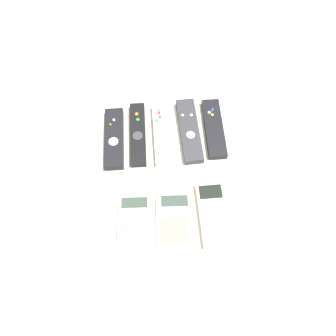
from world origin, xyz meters
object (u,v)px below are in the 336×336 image
remote_4 (214,128)px  calculator_0 (135,220)px  remote_0 (114,138)px  calculator_1 (175,218)px  remote_1 (138,134)px  remote_3 (189,130)px  remote_2 (163,134)px  calculator_2 (213,214)px

remote_4 → calculator_0: remote_4 is taller
remote_0 → calculator_1: 0.27m
remote_0 → remote_4: (0.27, 0.01, -0.00)m
remote_1 → remote_3: remote_3 is taller
remote_1 → remote_3: bearing=0.7°
remote_2 → calculator_0: 0.25m
remote_4 → remote_2: bearing=-176.2°
remote_1 → remote_4: same height
remote_0 → remote_4: 0.27m
calculator_0 → calculator_1: (0.10, -0.00, -0.00)m
remote_0 → remote_2: (0.13, 0.00, -0.00)m
remote_3 → calculator_0: bearing=-125.0°
remote_2 → calculator_2: bearing=-65.7°
remote_2 → remote_3: remote_3 is taller
remote_2 → remote_4: bearing=3.3°
remote_1 → calculator_0: (-0.02, -0.24, -0.00)m
calculator_1 → calculator_2: 0.09m
calculator_0 → calculator_1: 0.10m
remote_1 → calculator_0: 0.24m
calculator_0 → calculator_1: calculator_0 is taller
calculator_0 → calculator_2: (0.19, -0.00, 0.00)m
calculator_1 → calculator_2: size_ratio=0.82×
remote_2 → calculator_2: (0.10, -0.24, -0.00)m
remote_2 → calculator_0: size_ratio=1.51×
remote_0 → calculator_0: remote_0 is taller
calculator_2 → remote_1: bearing=125.3°
calculator_0 → calculator_2: calculator_2 is taller
remote_2 → calculator_0: (-0.09, -0.23, -0.00)m
remote_0 → remote_1: 0.06m
remote_0 → remote_3: 0.20m
remote_1 → calculator_1: remote_1 is taller
remote_1 → remote_4: size_ratio=1.05×
remote_2 → remote_3: 0.07m
remote_2 → remote_4: 0.14m
remote_0 → calculator_2: size_ratio=1.15×
remote_2 → remote_3: (0.07, 0.00, 0.00)m
remote_4 → calculator_0: size_ratio=1.46×
remote_1 → calculator_1: (0.08, -0.24, -0.00)m
calculator_0 → calculator_1: size_ratio=0.96×
remote_1 → remote_0: bearing=-170.8°
remote_3 → remote_4: (0.07, 0.00, -0.00)m
remote_0 → remote_4: remote_0 is taller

